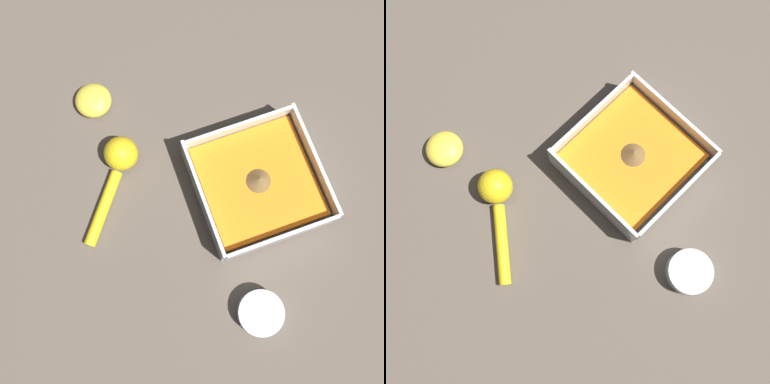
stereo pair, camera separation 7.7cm
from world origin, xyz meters
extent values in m
plane|color=brown|center=(0.00, 0.00, 0.00)|extent=(4.00, 4.00, 0.00)
cube|color=silver|center=(0.00, 0.03, 0.00)|extent=(0.21, 0.21, 0.01)
cube|color=silver|center=(0.00, 0.13, 0.04)|extent=(0.21, 0.01, 0.06)
cube|color=silver|center=(0.00, -0.07, 0.04)|extent=(0.21, 0.01, 0.06)
cube|color=silver|center=(0.10, 0.03, 0.04)|extent=(0.01, 0.20, 0.06)
cube|color=silver|center=(-0.10, 0.03, 0.04)|extent=(0.01, 0.20, 0.06)
cube|color=orange|center=(0.00, 0.03, 0.02)|extent=(0.19, 0.19, 0.03)
cone|color=brown|center=(0.00, 0.03, 0.05)|extent=(0.04, 0.04, 0.02)
cylinder|color=silver|center=(0.21, -0.04, 0.02)|extent=(0.08, 0.08, 0.03)
cylinder|color=brown|center=(0.21, -0.04, 0.01)|extent=(0.07, 0.07, 0.02)
sphere|color=yellow|center=(-0.13, -0.18, 0.03)|extent=(0.06, 0.06, 0.06)
cylinder|color=yellow|center=(-0.05, -0.24, 0.01)|extent=(0.12, 0.10, 0.02)
ellipsoid|color=yellow|center=(-0.25, -0.19, 0.02)|extent=(0.07, 0.07, 0.04)
camera|label=1|loc=(0.14, -0.14, 0.78)|focal=42.00mm
camera|label=2|loc=(0.10, -0.21, 0.78)|focal=42.00mm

